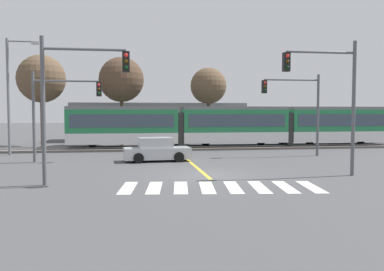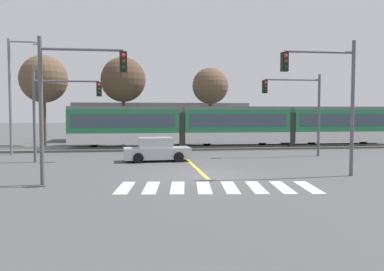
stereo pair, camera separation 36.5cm
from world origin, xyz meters
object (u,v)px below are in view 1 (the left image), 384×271
Objects in this scene: sedan_crossing at (157,150)px; bare_tree_far_west at (41,79)px; traffic_light_near_right at (331,89)px; street_lamp_west at (11,89)px; bare_tree_east at (208,86)px; bare_tree_west at (121,80)px; traffic_light_mid_left at (58,103)px; traffic_light_mid_right at (298,101)px; light_rail_tram at (234,125)px; traffic_light_near_left at (72,89)px.

bare_tree_far_west reaches higher than sedan_crossing.
sedan_crossing is at bearing 137.64° from traffic_light_near_right.
street_lamp_west reaches higher than bare_tree_east.
bare_tree_far_west is at bearing -177.32° from bare_tree_west.
traffic_light_mid_left is 16.20m from traffic_light_near_right.
traffic_light_mid_right is at bearing 76.55° from traffic_light_near_right.
light_rail_tram is 4.82× the size of traffic_light_mid_right.
bare_tree_far_west reaches higher than traffic_light_near_left.
bare_tree_east is (-2.07, 20.79, 1.39)m from traffic_light_near_right.
traffic_light_mid_left is at bearing -177.02° from traffic_light_mid_right.
traffic_light_mid_right is at bearing -70.94° from bare_tree_east.
traffic_light_mid_left is (-13.32, -7.83, 1.68)m from light_rail_tram.
street_lamp_west reaches higher than traffic_light_near_left.
light_rail_tram is at bearing 10.26° from street_lamp_west.
sedan_crossing is 14.17m from bare_tree_west.
traffic_light_near_left reaches higher than light_rail_tram.
street_lamp_west reaches higher than traffic_light_mid_right.
traffic_light_mid_left is at bearing -106.59° from bare_tree_west.
bare_tree_west reaches higher than traffic_light_near_right.
bare_tree_far_west is at bearing 150.59° from traffic_light_mid_right.
bare_tree_far_west is (-5.46, 20.35, 1.96)m from traffic_light_near_left.
bare_tree_east reaches higher than light_rail_tram.
bare_tree_east is (15.51, 0.96, -0.44)m from bare_tree_far_west.
traffic_light_mid_left is 13.03m from bare_tree_west.
traffic_light_near_left reaches higher than sedan_crossing.
sedan_crossing is 11.44m from traffic_light_near_right.
street_lamp_west reaches higher than traffic_light_near_right.
bare_tree_west is 1.11× the size of bare_tree_east.
bare_tree_east is (10.05, 21.31, 1.52)m from traffic_light_near_left.
traffic_light_mid_right is at bearing 8.00° from sedan_crossing.
bare_tree_far_west is (-16.77, 4.11, 4.06)m from light_rail_tram.
traffic_light_near_right is (0.81, -15.72, 2.24)m from light_rail_tram.
street_lamp_west is (-4.04, 4.68, 1.09)m from traffic_light_mid_left.
traffic_light_mid_right is 12.87m from bare_tree_east.
bare_tree_far_west reaches higher than traffic_light_near_right.
bare_tree_east is (5.95, 13.47, 4.97)m from sedan_crossing.
bare_tree_west is (-12.57, 11.42, 2.25)m from traffic_light_mid_right.
traffic_light_near_left is at bearing -74.98° from bare_tree_far_west.
bare_tree_west is at bearing 85.46° from traffic_light_near_left.
traffic_light_near_right is 0.78× the size of street_lamp_west.
street_lamp_west reaches higher than bare_tree_far_west.
street_lamp_west reaches higher than sedan_crossing.
traffic_light_mid_right is 17.14m from bare_tree_west.
traffic_light_mid_right is 0.70× the size of bare_tree_far_west.
bare_tree_far_west is at bearing 166.24° from light_rail_tram.
light_rail_tram is 4.40× the size of traffic_light_near_left.
bare_tree_far_west is 1.00× the size of bare_tree_west.
light_rail_tram is at bearing -24.67° from bare_tree_west.
bare_tree_far_west is at bearing 105.02° from traffic_light_near_left.
bare_tree_east is at bearing 103.95° from light_rail_tram.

